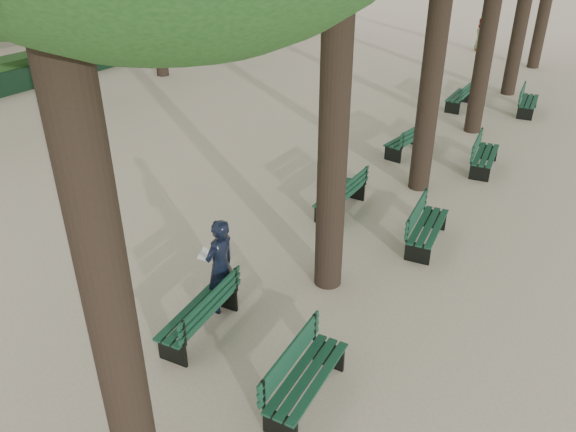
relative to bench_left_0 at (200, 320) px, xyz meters
The scene contains 14 objects.
ground 0.71m from the bench_left_0, 123.69° to the right, with size 120.00×120.00×0.00m, color #C6B396.
bench_left_0 is the anchor object (origin of this frame).
bench_left_1 5.20m from the bench_left_0, 90.00° to the left, with size 0.57×1.80×0.92m.
bench_left_2 9.49m from the bench_left_0, 90.00° to the left, with size 0.81×1.86×0.92m.
bench_left_3 14.65m from the bench_left_0, 90.00° to the left, with size 0.60×1.81×0.92m.
bench_right_0 2.29m from the bench_left_0, ahead, with size 0.68×1.83×0.92m.
bench_right_1 5.30m from the bench_left_0, 64.70° to the left, with size 0.77×1.85×0.92m.
bench_right_2 9.73m from the bench_left_0, 76.53° to the left, with size 0.78×1.85×0.92m.
bench_right_3 15.47m from the bench_left_0, 81.57° to the left, with size 0.74×1.85×0.92m.
man_with_map 0.98m from the bench_left_0, 97.46° to the left, with size 0.65×0.75×1.81m.
pedestrian_e 26.66m from the bench_left_0, 113.69° to the left, with size 1.46×0.32×1.58m, color #262628.
pedestrian_d 24.88m from the bench_left_0, 94.53° to the left, with size 0.77×0.32×1.58m, color #262628.
fence 18.58m from the bench_left_0, 145.78° to the left, with size 0.08×42.00×0.90m, color black.
hedge 19.17m from the bench_left_0, 146.96° to the left, with size 1.20×42.00×1.20m, color #1A3F15.
Camera 1 is at (5.54, -5.00, 6.31)m, focal length 35.00 mm.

